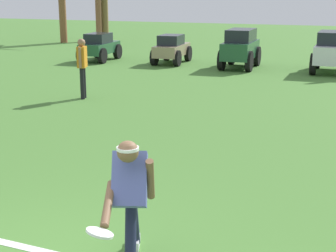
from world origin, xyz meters
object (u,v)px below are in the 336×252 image
object	(u,v)px
parked_car_slot_d	(331,51)
teammate_midfield	(82,63)
frisbee_in_flight	(100,233)
parked_car_slot_b	(172,49)
parked_car_slot_a	(99,47)
frisbee_thrower	(130,195)
parked_car_slot_c	(240,47)

from	to	relation	value
parked_car_slot_d	teammate_midfield	bearing A→B (deg)	-129.60
frisbee_in_flight	parked_car_slot_b	world-z (taller)	parked_car_slot_b
frisbee_in_flight	parked_car_slot_a	distance (m)	16.83
frisbee_thrower	parked_car_slot_c	xyz separation A→B (m)	(-2.14, 14.17, -0.04)
frisbee_in_flight	parked_car_slot_b	bearing A→B (deg)	108.10
frisbee_thrower	parked_car_slot_b	world-z (taller)	frisbee_thrower
frisbee_in_flight	parked_car_slot_b	xyz separation A→B (m)	(-4.96, 15.17, -0.16)
frisbee_in_flight	teammate_midfield	distance (m)	9.35
parked_car_slot_c	teammate_midfield	bearing A→B (deg)	-110.71
frisbee_in_flight	parked_car_slot_d	distance (m)	15.01
teammate_midfield	parked_car_slot_c	bearing A→B (deg)	69.29
frisbee_in_flight	parked_car_slot_d	xyz separation A→B (m)	(0.96, 14.98, 0.02)
parked_car_slot_c	parked_car_slot_a	bearing A→B (deg)	-179.50
parked_car_slot_c	parked_car_slot_d	world-z (taller)	same
frisbee_thrower	teammate_midfield	size ratio (longest dim) A/B	0.89
teammate_midfield	parked_car_slot_d	bearing A→B (deg)	50.40
frisbee_in_flight	parked_car_slot_c	bearing A→B (deg)	98.35
teammate_midfield	parked_car_slot_a	distance (m)	7.52
frisbee_thrower	parked_car_slot_c	size ratio (longest dim) A/B	0.59
parked_car_slot_b	parked_car_slot_c	world-z (taller)	parked_car_slot_c
frisbee_thrower	teammate_midfield	world-z (taller)	teammate_midfield
teammate_midfield	parked_car_slot_a	xyz separation A→B (m)	(-3.15, 6.82, -0.38)
teammate_midfield	parked_car_slot_a	size ratio (longest dim) A/B	0.69
frisbee_thrower	parked_car_slot_c	world-z (taller)	parked_car_slot_c
parked_car_slot_a	parked_car_slot_b	xyz separation A→B (m)	(2.97, 0.32, 0.00)
parked_car_slot_c	parked_car_slot_d	bearing A→B (deg)	1.45
frisbee_thrower	parked_car_slot_c	bearing A→B (deg)	98.59
teammate_midfield	parked_car_slot_b	bearing A→B (deg)	91.40
teammate_midfield	parked_car_slot_c	size ratio (longest dim) A/B	0.66
frisbee_thrower	parked_car_slot_a	bearing A→B (deg)	119.18
parked_car_slot_c	parked_car_slot_b	bearing A→B (deg)	174.42
frisbee_in_flight	parked_car_slot_a	xyz separation A→B (m)	(-7.93, 14.85, -0.16)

